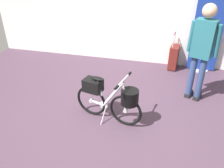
{
  "coord_description": "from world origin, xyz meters",
  "views": [
    {
      "loc": [
        0.74,
        -2.63,
        2.31
      ],
      "look_at": [
        -0.02,
        0.35,
        0.55
      ],
      "focal_mm": 36.49,
      "sensor_mm": 36.0,
      "label": 1
    }
  ],
  "objects_px": {
    "visitor_near_wall": "(202,48)",
    "floor_banner_stand": "(207,36)",
    "folding_bike_foreground": "(110,98)",
    "rolling_suitcase": "(174,57)"
  },
  "relations": [
    {
      "from": "floor_banner_stand",
      "to": "folding_bike_foreground",
      "type": "bearing_deg",
      "value": -124.2
    },
    {
      "from": "floor_banner_stand",
      "to": "rolling_suitcase",
      "type": "relative_size",
      "value": 2.15
    },
    {
      "from": "floor_banner_stand",
      "to": "folding_bike_foreground",
      "type": "relative_size",
      "value": 1.62
    },
    {
      "from": "visitor_near_wall",
      "to": "floor_banner_stand",
      "type": "bearing_deg",
      "value": 79.56
    },
    {
      "from": "folding_bike_foreground",
      "to": "visitor_near_wall",
      "type": "xyz_separation_m",
      "value": [
        1.3,
        0.99,
        0.54
      ]
    },
    {
      "from": "folding_bike_foreground",
      "to": "rolling_suitcase",
      "type": "distance_m",
      "value": 2.38
    },
    {
      "from": "folding_bike_foreground",
      "to": "visitor_near_wall",
      "type": "bearing_deg",
      "value": 37.29
    },
    {
      "from": "visitor_near_wall",
      "to": "rolling_suitcase",
      "type": "bearing_deg",
      "value": 107.52
    },
    {
      "from": "folding_bike_foreground",
      "to": "rolling_suitcase",
      "type": "bearing_deg",
      "value": 67.24
    },
    {
      "from": "rolling_suitcase",
      "to": "floor_banner_stand",
      "type": "bearing_deg",
      "value": 5.86
    }
  ]
}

